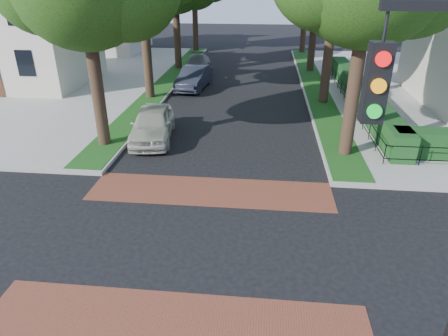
# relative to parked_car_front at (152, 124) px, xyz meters

# --- Properties ---
(ground) EXTENTS (120.00, 120.00, 0.00)m
(ground) POSITION_rel_parked_car_front_xyz_m (3.47, -8.13, -0.80)
(ground) COLOR black
(ground) RESTS_ON ground
(crosswalk_far) EXTENTS (9.00, 2.20, 0.01)m
(crosswalk_far) POSITION_rel_parked_car_front_xyz_m (3.47, -4.93, -0.79)
(crosswalk_far) COLOR brown
(crosswalk_far) RESTS_ON ground
(crosswalk_near) EXTENTS (9.00, 2.20, 0.01)m
(crosswalk_near) POSITION_rel_parked_car_front_xyz_m (3.47, -11.33, -0.79)
(crosswalk_near) COLOR brown
(crosswalk_near) RESTS_ON ground
(grass_strip_ne) EXTENTS (1.60, 29.80, 0.02)m
(grass_strip_ne) POSITION_rel_parked_car_front_xyz_m (8.87, 10.97, -0.64)
(grass_strip_ne) COLOR #174213
(grass_strip_ne) RESTS_ON sidewalk_ne
(grass_strip_nw) EXTENTS (1.60, 29.80, 0.02)m
(grass_strip_nw) POSITION_rel_parked_car_front_xyz_m (-1.93, 10.97, -0.64)
(grass_strip_nw) COLOR #174213
(grass_strip_nw) RESTS_ON sidewalk_nw
(hedge_main_road) EXTENTS (1.00, 18.00, 1.20)m
(hedge_main_road) POSITION_rel_parked_car_front_xyz_m (11.17, 6.87, -0.05)
(hedge_main_road) COLOR #164019
(hedge_main_road) RESTS_ON sidewalk_ne
(fence_main_road) EXTENTS (0.06, 18.00, 0.90)m
(fence_main_road) POSITION_rel_parked_car_front_xyz_m (10.37, 6.87, -0.20)
(fence_main_road) COLOR black
(fence_main_road) RESTS_ON sidewalk_ne
(house_left_near) EXTENTS (10.00, 9.00, 10.14)m
(house_left_near) POSITION_rel_parked_car_front_xyz_m (-12.02, 9.87, 4.24)
(house_left_near) COLOR beige
(house_left_near) RESTS_ON sidewalk_nw
(house_left_far) EXTENTS (10.00, 9.00, 10.14)m
(house_left_far) POSITION_rel_parked_car_front_xyz_m (-12.02, 23.87, 4.24)
(house_left_far) COLOR beige
(house_left_far) RESTS_ON sidewalk_nw
(parked_car_front) EXTENTS (2.49, 4.90, 1.60)m
(parked_car_front) POSITION_rel_parked_car_front_xyz_m (0.00, 0.00, 0.00)
(parked_car_front) COLOR beige
(parked_car_front) RESTS_ON ground
(parked_car_middle) EXTENTS (2.09, 4.79, 1.53)m
(parked_car_middle) POSITION_rel_parked_car_front_xyz_m (0.36, 9.77, -0.03)
(parked_car_middle) COLOR #212532
(parked_car_middle) RESTS_ON ground
(parked_car_rear) EXTENTS (2.43, 5.05, 1.42)m
(parked_car_rear) POSITION_rel_parked_car_front_xyz_m (-0.13, 14.45, -0.09)
(parked_car_rear) COLOR slate
(parked_car_rear) RESTS_ON ground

